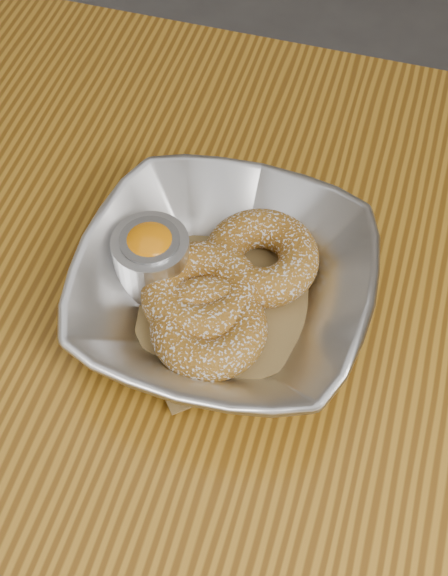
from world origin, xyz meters
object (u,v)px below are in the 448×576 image
(donut_front, at_px, (209,328))
(table, at_px, (253,448))
(donut_back, at_px, (261,257))
(donut_extra, at_px, (202,293))
(serving_bowl, at_px, (224,290))
(ramekin, at_px, (151,257))

(donut_front, bearing_deg, table, -32.19)
(table, bearing_deg, donut_front, 147.81)
(table, height_order, donut_front, donut_front)
(table, bearing_deg, donut_back, 103.84)
(table, xyz_separation_m, donut_back, (-0.03, 0.10, 0.12))
(table, bearing_deg, donut_extra, 136.61)
(serving_bowl, distance_m, ramekin, 0.06)
(serving_bowl, relative_size, donut_back, 2.47)
(donut_back, height_order, ramekin, ramekin)
(serving_bowl, bearing_deg, ramekin, 171.27)
(donut_extra, bearing_deg, serving_bowl, 24.21)
(donut_back, bearing_deg, table, -76.16)
(table, relative_size, serving_bowl, 5.34)
(serving_bowl, height_order, donut_extra, serving_bowl)
(donut_front, distance_m, ramekin, 0.07)
(ramekin, bearing_deg, donut_extra, -19.72)
(serving_bowl, bearing_deg, donut_front, -92.52)
(serving_bowl, relative_size, donut_extra, 2.42)
(donut_front, height_order, ramekin, ramekin)
(donut_front, relative_size, ramekin, 1.47)
(donut_extra, height_order, ramekin, ramekin)
(serving_bowl, xyz_separation_m, donut_front, (-0.00, -0.03, -0.00))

